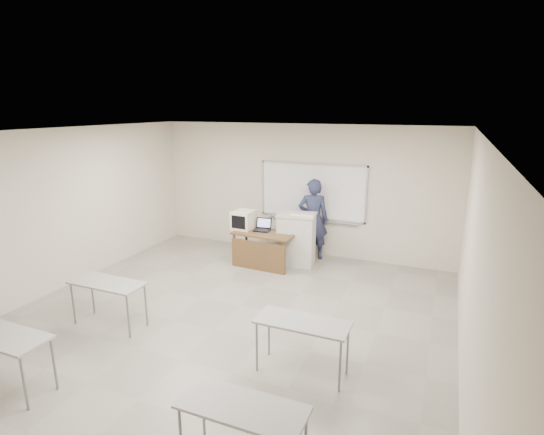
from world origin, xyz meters
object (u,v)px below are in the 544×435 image
at_px(whiteboard, 312,192).
at_px(presenter, 313,219).
at_px(crt_monitor, 244,220).
at_px(laptop, 263,228).
at_px(keyboard, 302,215).
at_px(mouse, 289,234).
at_px(podium, 296,239).
at_px(instructor_desk, 262,244).

bearing_deg(whiteboard, presenter, -66.95).
xyz_separation_m(crt_monitor, laptop, (0.45, 0.03, -0.14)).
bearing_deg(presenter, keyboard, 66.95).
xyz_separation_m(laptop, keyboard, (0.85, 0.13, 0.34)).
relative_size(crt_monitor, keyboard, 0.98).
bearing_deg(keyboard, mouse, -139.29).
height_order(podium, mouse, podium).
xyz_separation_m(instructor_desk, keyboard, (0.75, 0.40, 0.63)).
xyz_separation_m(crt_monitor, presenter, (1.36, 0.75, -0.03)).
distance_m(laptop, keyboard, 0.93).
bearing_deg(whiteboard, podium, -97.49).
bearing_deg(laptop, keyboard, 2.97).
distance_m(whiteboard, presenter, 0.63).
bearing_deg(laptop, whiteboard, 44.94).
xyz_separation_m(laptop, mouse, (0.65, -0.11, -0.04)).
relative_size(whiteboard, crt_monitor, 5.10).
height_order(whiteboard, mouse, whiteboard).
bearing_deg(keyboard, presenter, 73.73).
bearing_deg(podium, crt_monitor, -175.53).
bearing_deg(mouse, podium, 99.46).
distance_m(crt_monitor, presenter, 1.56).
relative_size(laptop, keyboard, 0.69).
height_order(whiteboard, crt_monitor, whiteboard).
bearing_deg(whiteboard, keyboard, -86.71).
relative_size(podium, crt_monitor, 2.34).
xyz_separation_m(instructor_desk, presenter, (0.81, 0.98, 0.40)).
bearing_deg(presenter, podium, 49.96).
height_order(whiteboard, presenter, whiteboard).
height_order(podium, laptop, podium).
bearing_deg(whiteboard, crt_monitor, -140.80).
bearing_deg(mouse, laptop, -171.33).
relative_size(whiteboard, instructor_desk, 1.89).
bearing_deg(podium, keyboard, -37.39).
bearing_deg(instructor_desk, keyboard, 31.46).
bearing_deg(podium, presenter, 58.71).
bearing_deg(instructor_desk, podium, 42.34).
height_order(laptop, presenter, presenter).
xyz_separation_m(whiteboard, crt_monitor, (-1.25, -1.02, -0.53)).
height_order(mouse, presenter, presenter).
xyz_separation_m(crt_monitor, keyboard, (1.30, 0.17, 0.21)).
xyz_separation_m(whiteboard, instructor_desk, (-0.70, -1.25, -0.96)).
relative_size(whiteboard, podium, 2.18).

